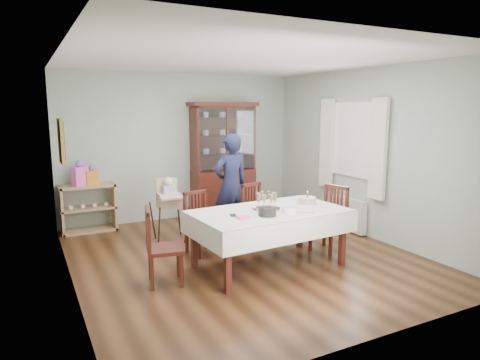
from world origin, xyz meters
TOP-DOWN VIEW (x-y plane):
  - floor at (0.00, 0.00)m, footprint 5.00×5.00m
  - room_shell at (0.00, 0.53)m, footprint 5.00×5.00m
  - dining_table at (0.12, -0.52)m, footprint 2.07×1.28m
  - china_cabinet at (0.75, 2.26)m, footprint 1.30×0.48m
  - sideboard at (-1.75, 2.28)m, footprint 0.90×0.38m
  - picture_frame at (-2.22, 0.80)m, footprint 0.04×0.48m
  - window at (2.22, 0.30)m, footprint 0.04×1.02m
  - curtain_left at (2.16, -0.32)m, footprint 0.07×0.30m
  - curtain_right at (2.16, 0.92)m, footprint 0.07×0.30m
  - radiator at (2.16, 0.30)m, footprint 0.10×0.80m
  - chair_far_left at (-0.47, 0.37)m, footprint 0.47×0.47m
  - chair_far_right at (0.47, 0.38)m, footprint 0.51×0.51m
  - chair_end_left at (-1.28, -0.43)m, footprint 0.49×0.49m
  - chair_end_right at (1.23, -0.36)m, footprint 0.53×0.53m
  - woman at (0.30, 1.00)m, footprint 0.64×0.44m
  - high_chair at (-0.70, 1.15)m, footprint 0.47×0.47m
  - champagne_tray at (0.11, -0.47)m, footprint 0.37×0.37m
  - birthday_cake at (0.76, -0.45)m, footprint 0.27×0.27m
  - plate_stack_dark at (-0.04, -0.74)m, footprint 0.25×0.25m
  - plate_stack_white at (0.26, -0.77)m, footprint 0.19×0.19m
  - napkin_stack at (-0.36, -0.71)m, footprint 0.16×0.16m
  - cutlery at (-0.45, -0.55)m, footprint 0.14×0.18m
  - cake_knife at (0.44, -0.82)m, footprint 0.24×0.19m
  - gift_bag_pink at (-1.85, 2.26)m, footprint 0.27×0.23m
  - gift_bag_orange at (-1.66, 2.26)m, footprint 0.19×0.14m

SIDE VIEW (x-z plane):
  - floor at x=0.00m, z-range 0.00..0.00m
  - chair_far_left at x=-0.47m, z-range -0.18..0.71m
  - chair_end_left at x=-1.28m, z-range -0.19..0.74m
  - chair_far_right at x=0.47m, z-range -0.19..0.74m
  - chair_end_right at x=1.23m, z-range -0.19..0.76m
  - radiator at x=2.16m, z-range 0.02..0.57m
  - dining_table at x=0.12m, z-range 0.00..0.76m
  - high_chair at x=-0.70m, z-range -0.11..0.90m
  - sideboard at x=-1.75m, z-range 0.00..0.80m
  - cutlery at x=-0.45m, z-range 0.76..0.77m
  - cake_knife at x=0.44m, z-range 0.76..0.77m
  - napkin_stack at x=-0.36m, z-range 0.76..0.78m
  - plate_stack_white at x=0.26m, z-range 0.76..0.84m
  - birthday_cake at x=0.76m, z-range 0.72..0.90m
  - plate_stack_dark at x=-0.04m, z-range 0.76..0.87m
  - champagne_tray at x=0.11m, z-range 0.72..0.94m
  - woman at x=0.30m, z-range 0.00..1.67m
  - gift_bag_orange at x=-1.66m, z-range 0.78..1.12m
  - gift_bag_pink at x=-1.85m, z-range 0.78..1.21m
  - china_cabinet at x=0.75m, z-range 0.04..2.21m
  - curtain_left at x=2.16m, z-range 0.67..2.23m
  - curtain_right at x=2.16m, z-range 0.67..2.23m
  - window at x=2.22m, z-range 0.94..2.16m
  - picture_frame at x=-2.22m, z-range 1.36..1.94m
  - room_shell at x=0.00m, z-range -0.80..4.20m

